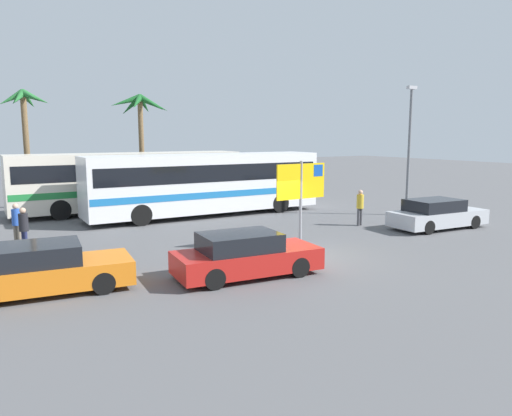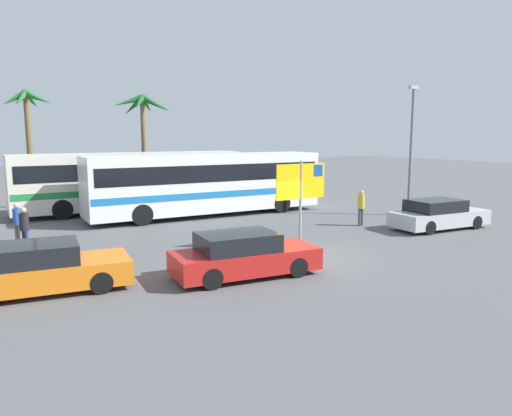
% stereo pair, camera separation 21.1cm
% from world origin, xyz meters
% --- Properties ---
extents(ground, '(120.00, 120.00, 0.00)m').
position_xyz_m(ground, '(0.00, 0.00, 0.00)').
color(ground, '#565659').
extents(bus_front_coach, '(12.31, 2.49, 3.17)m').
position_xyz_m(bus_front_coach, '(1.22, 9.28, 1.78)').
color(bus_front_coach, white).
rests_on(bus_front_coach, ground).
extents(bus_rear_coach, '(12.31, 2.49, 3.17)m').
position_xyz_m(bus_rear_coach, '(-1.73, 12.81, 1.78)').
color(bus_rear_coach, silver).
rests_on(bus_rear_coach, ground).
extents(ferry_sign, '(2.20, 0.17, 3.20)m').
position_xyz_m(ferry_sign, '(1.38, 1.13, 2.33)').
color(ferry_sign, gray).
rests_on(ferry_sign, ground).
extents(car_orange, '(4.55, 2.21, 1.32)m').
position_xyz_m(car_orange, '(-7.71, 0.15, 0.64)').
color(car_orange, orange).
rests_on(car_orange, ground).
extents(car_silver, '(4.63, 2.02, 1.32)m').
position_xyz_m(car_silver, '(8.61, 0.86, 0.64)').
color(car_silver, '#B7BABF').
rests_on(car_silver, ground).
extents(car_red, '(4.43, 2.04, 1.32)m').
position_xyz_m(car_red, '(-2.37, -1.26, 0.64)').
color(car_red, red).
rests_on(car_red, ground).
extents(pedestrian_by_bus, '(0.32, 0.32, 1.60)m').
position_xyz_m(pedestrian_by_bus, '(-7.83, 6.64, 0.94)').
color(pedestrian_by_bus, '#706656').
rests_on(pedestrian_by_bus, ground).
extents(pedestrian_near_sign, '(0.32, 0.32, 1.63)m').
position_xyz_m(pedestrian_near_sign, '(-7.71, 5.19, 0.96)').
color(pedestrian_near_sign, '#1E2347').
rests_on(pedestrian_near_sign, ground).
extents(pedestrian_crossing_lot, '(0.32, 0.32, 1.66)m').
position_xyz_m(pedestrian_crossing_lot, '(6.12, 3.12, 0.97)').
color(pedestrian_crossing_lot, '#4C4C51').
rests_on(pedestrian_crossing_lot, ground).
extents(lamp_post_left_side, '(0.56, 0.20, 6.59)m').
position_xyz_m(lamp_post_left_side, '(10.29, 4.14, 3.62)').
color(lamp_post_left_side, slate).
rests_on(lamp_post_left_side, ground).
extents(palm_tree_seaside, '(3.78, 3.41, 6.69)m').
position_xyz_m(palm_tree_seaside, '(0.30, 17.02, 5.43)').
color(palm_tree_seaside, brown).
rests_on(palm_tree_seaside, ground).
extents(palm_tree_inland, '(2.74, 2.72, 6.66)m').
position_xyz_m(palm_tree_inland, '(-6.39, 16.76, 5.30)').
color(palm_tree_inland, brown).
rests_on(palm_tree_inland, ground).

